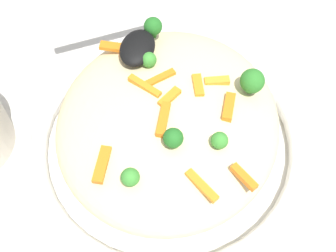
{
  "coord_description": "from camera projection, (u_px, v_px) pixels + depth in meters",
  "views": [
    {
      "loc": [
        0.26,
        0.06,
        0.5
      ],
      "look_at": [
        0.0,
        0.0,
        0.07
      ],
      "focal_mm": 47.32,
      "sensor_mm": 36.0,
      "label": 1
    }
  ],
  "objects": [
    {
      "name": "ground_plane",
      "position": [
        168.0,
        153.0,
        0.57
      ],
      "size": [
        2.4,
        2.4,
        0.0
      ],
      "primitive_type": "plane",
      "color": "beige"
    },
    {
      "name": "serving_bowl",
      "position": [
        168.0,
        144.0,
        0.55
      ],
      "size": [
        0.33,
        0.33,
        0.05
      ],
      "color": "white",
      "rests_on": "ground_plane"
    },
    {
      "name": "pasta_mound",
      "position": [
        168.0,
        122.0,
        0.5
      ],
      "size": [
        0.27,
        0.25,
        0.07
      ],
      "primitive_type": "ellipsoid",
      "color": "beige",
      "rests_on": "serving_bowl"
    },
    {
      "name": "carrot_piece_0",
      "position": [
        198.0,
        86.0,
        0.49
      ],
      "size": [
        0.03,
        0.02,
        0.01
      ],
      "primitive_type": "cube",
      "rotation": [
        0.0,
        0.0,
        3.48
      ],
      "color": "orange",
      "rests_on": "pasta_mound"
    },
    {
      "name": "carrot_piece_1",
      "position": [
        145.0,
        87.0,
        0.49
      ],
      "size": [
        0.02,
        0.04,
        0.01
      ],
      "primitive_type": "cube",
      "rotation": [
        0.0,
        0.0,
        4.29
      ],
      "color": "orange",
      "rests_on": "pasta_mound"
    },
    {
      "name": "carrot_piece_2",
      "position": [
        244.0,
        177.0,
        0.43
      ],
      "size": [
        0.03,
        0.03,
        0.01
      ],
      "primitive_type": "cube",
      "rotation": [
        0.0,
        0.0,
        4.05
      ],
      "color": "orange",
      "rests_on": "pasta_mound"
    },
    {
      "name": "carrot_piece_3",
      "position": [
        202.0,
        186.0,
        0.43
      ],
      "size": [
        0.03,
        0.04,
        0.01
      ],
      "primitive_type": "cube",
      "rotation": [
        0.0,
        0.0,
        0.94
      ],
      "color": "orange",
      "rests_on": "pasta_mound"
    },
    {
      "name": "carrot_piece_4",
      "position": [
        171.0,
        98.0,
        0.48
      ],
      "size": [
        0.03,
        0.02,
        0.01
      ],
      "primitive_type": "cube",
      "rotation": [
        0.0,
        0.0,
        2.65
      ],
      "color": "orange",
      "rests_on": "pasta_mound"
    },
    {
      "name": "carrot_piece_5",
      "position": [
        217.0,
        81.0,
        0.5
      ],
      "size": [
        0.02,
        0.03,
        0.01
      ],
      "primitive_type": "cube",
      "rotation": [
        0.0,
        0.0,
        1.9
      ],
      "color": "orange",
      "rests_on": "pasta_mound"
    },
    {
      "name": "carrot_piece_6",
      "position": [
        159.0,
        119.0,
        0.46
      ],
      "size": [
        0.04,
        0.01,
        0.01
      ],
      "primitive_type": "cube",
      "rotation": [
        0.0,
        0.0,
        0.06
      ],
      "color": "orange",
      "rests_on": "pasta_mound"
    },
    {
      "name": "carrot_piece_7",
      "position": [
        116.0,
        47.0,
        0.52
      ],
      "size": [
        0.01,
        0.04,
        0.01
      ],
      "primitive_type": "cube",
      "rotation": [
        0.0,
        0.0,
        4.77
      ],
      "color": "orange",
      "rests_on": "pasta_mound"
    },
    {
      "name": "carrot_piece_8",
      "position": [
        160.0,
        78.0,
        0.49
      ],
      "size": [
        0.03,
        0.03,
        0.01
      ],
      "primitive_type": "cube",
      "rotation": [
        0.0,
        0.0,
        2.35
      ],
      "color": "orange",
      "rests_on": "pasta_mound"
    },
    {
      "name": "carrot_piece_9",
      "position": [
        229.0,
        107.0,
        0.47
      ],
      "size": [
        0.03,
        0.01,
        0.01
      ],
      "primitive_type": "cube",
      "rotation": [
        0.0,
        0.0,
        0.02
      ],
      "color": "orange",
      "rests_on": "pasta_mound"
    },
    {
      "name": "carrot_piece_10",
      "position": [
        102.0,
        164.0,
        0.44
      ],
      "size": [
        0.04,
        0.01,
        0.01
      ],
      "primitive_type": "cube",
      "rotation": [
        0.0,
        0.0,
        3.21
      ],
      "color": "orange",
      "rests_on": "pasta_mound"
    },
    {
      "name": "broccoli_floret_0",
      "position": [
        220.0,
        141.0,
        0.45
      ],
      "size": [
        0.02,
        0.02,
        0.02
      ],
      "color": "#377928",
      "rests_on": "pasta_mound"
    },
    {
      "name": "broccoli_floret_1",
      "position": [
        149.0,
        60.0,
        0.5
      ],
      "size": [
        0.02,
        0.02,
        0.02
      ],
      "color": "#377928",
      "rests_on": "pasta_mound"
    },
    {
      "name": "broccoli_floret_2",
      "position": [
        153.0,
        27.0,
        0.52
      ],
      "size": [
        0.02,
        0.02,
        0.03
      ],
      "color": "#205B1C",
      "rests_on": "pasta_mound"
    },
    {
      "name": "broccoli_floret_3",
      "position": [
        252.0,
        81.0,
        0.48
      ],
      "size": [
        0.03,
        0.03,
        0.03
      ],
      "color": "#296820",
      "rests_on": "pasta_mound"
    },
    {
      "name": "broccoli_floret_4",
      "position": [
        173.0,
        138.0,
        0.44
      ],
      "size": [
        0.02,
        0.02,
        0.02
      ],
      "color": "#205B1C",
      "rests_on": "pasta_mound"
    },
    {
      "name": "broccoli_floret_5",
      "position": [
        130.0,
        177.0,
        0.43
      ],
      "size": [
        0.02,
        0.02,
        0.02
      ],
      "color": "#377928",
      "rests_on": "pasta_mound"
    },
    {
      "name": "serving_spoon",
      "position": [
        126.0,
        26.0,
        0.51
      ],
      "size": [
        0.14,
        0.13,
        0.07
      ],
      "color": "black",
      "rests_on": "pasta_mound"
    }
  ]
}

